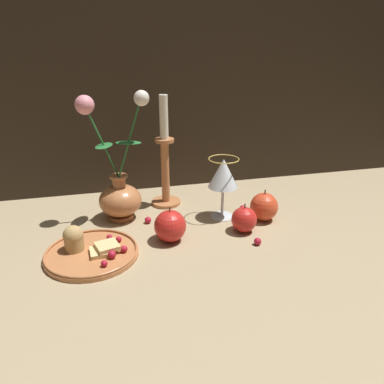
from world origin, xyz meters
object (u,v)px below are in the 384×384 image
object	(u,v)px
plate_with_pastries	(89,250)
apple_near_glass	(264,207)
candlestick	(164,164)
wine_glass	(223,175)
apple_at_table_edge	(244,220)
vase	(119,189)
apple_beside_vase	(170,226)

from	to	relation	value
plate_with_pastries	apple_near_glass	bearing A→B (deg)	9.53
candlestick	wine_glass	bearing A→B (deg)	-41.94
plate_with_pastries	apple_at_table_edge	world-z (taller)	apple_at_table_edge
vase	apple_beside_vase	size ratio (longest dim) A/B	3.83
candlestick	apple_at_table_edge	bearing A→B (deg)	-52.93
wine_glass	plate_with_pastries	bearing A→B (deg)	-161.04
candlestick	apple_at_table_edge	distance (m)	0.30
wine_glass	apple_at_table_edge	bearing A→B (deg)	-73.89
vase	apple_beside_vase	world-z (taller)	vase
wine_glass	apple_at_table_edge	world-z (taller)	wine_glass
vase	apple_near_glass	bearing A→B (deg)	-15.20
vase	wine_glass	bearing A→B (deg)	-11.84
apple_beside_vase	apple_near_glass	distance (m)	0.28
candlestick	apple_beside_vase	world-z (taller)	candlestick
apple_beside_vase	apple_at_table_edge	bearing A→B (deg)	0.71
wine_glass	apple_near_glass	bearing A→B (deg)	-23.57
apple_near_glass	candlestick	bearing A→B (deg)	144.99
wine_glass	candlestick	size ratio (longest dim) A/B	0.51
apple_near_glass	apple_beside_vase	bearing A→B (deg)	-168.96
vase	apple_near_glass	world-z (taller)	vase
wine_glass	apple_beside_vase	world-z (taller)	wine_glass
candlestick	apple_near_glass	world-z (taller)	candlestick
apple_at_table_edge	vase	bearing A→B (deg)	153.18
apple_near_glass	vase	bearing A→B (deg)	164.80
plate_with_pastries	candlestick	xyz separation A→B (m)	(0.23, 0.26, 0.12)
wine_glass	apple_beside_vase	xyz separation A→B (m)	(-0.17, -0.10, -0.09)
wine_glass	candlestick	xyz separation A→B (m)	(-0.14, 0.13, 0.00)
apple_near_glass	apple_at_table_edge	distance (m)	0.10
wine_glass	apple_at_table_edge	size ratio (longest dim) A/B	2.19
vase	plate_with_pastries	xyz separation A→B (m)	(-0.09, -0.19, -0.08)
candlestick	apple_beside_vase	distance (m)	0.25
apple_near_glass	apple_at_table_edge	size ratio (longest dim) A/B	1.14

